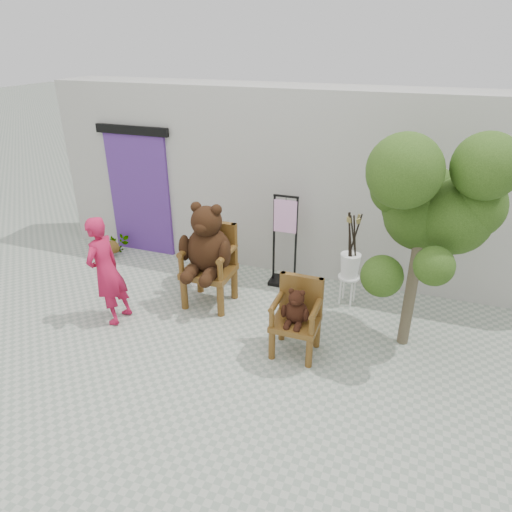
% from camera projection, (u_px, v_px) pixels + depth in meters
% --- Properties ---
extents(ground_plane, '(60.00, 60.00, 0.00)m').
position_uv_depth(ground_plane, '(244.00, 368.00, 5.62)').
color(ground_plane, gray).
rests_on(ground_plane, ground).
extents(back_wall, '(9.00, 1.00, 3.00)m').
position_uv_depth(back_wall, '(310.00, 181.00, 7.59)').
color(back_wall, '#AEABA2').
rests_on(back_wall, ground).
extents(doorway, '(1.40, 0.11, 2.33)m').
position_uv_depth(doorway, '(140.00, 191.00, 8.21)').
color(doorway, '#4F297C').
rests_on(doorway, ground).
extents(chair_big, '(0.79, 0.84, 1.60)m').
position_uv_depth(chair_big, '(208.00, 249.00, 6.61)').
color(chair_big, '#503211').
rests_on(chair_big, ground).
extents(chair_small, '(0.57, 0.53, 1.01)m').
position_uv_depth(chair_small, '(297.00, 312.00, 5.69)').
color(chair_small, '#503211').
rests_on(chair_small, ground).
extents(person, '(0.39, 0.57, 1.54)m').
position_uv_depth(person, '(106.00, 271.00, 6.28)').
color(person, '#AC153C').
rests_on(person, ground).
extents(cafe_table, '(0.60, 0.60, 0.70)m').
position_uv_depth(cafe_table, '(202.00, 258.00, 7.40)').
color(cafe_table, white).
rests_on(cafe_table, ground).
extents(display_stand, '(0.45, 0.36, 1.51)m').
position_uv_depth(display_stand, '(284.00, 251.00, 7.29)').
color(display_stand, black).
rests_on(display_stand, ground).
extents(stool_bucket, '(0.32, 0.32, 1.45)m').
position_uv_depth(stool_bucket, '(350.00, 265.00, 6.72)').
color(stool_bucket, white).
rests_on(stool_bucket, ground).
extents(tree, '(1.58, 1.63, 2.82)m').
position_uv_depth(tree, '(433.00, 204.00, 5.34)').
color(tree, '#433A28').
rests_on(tree, ground).
extents(potted_plant, '(0.39, 0.34, 0.43)m').
position_uv_depth(potted_plant, '(115.00, 244.00, 8.42)').
color(potted_plant, '#1C360E').
rests_on(potted_plant, ground).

